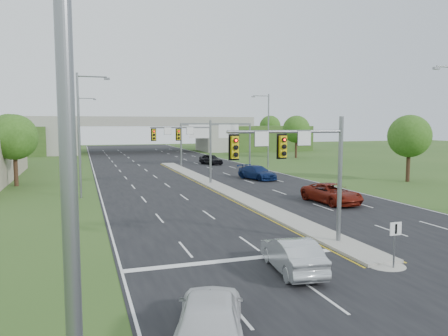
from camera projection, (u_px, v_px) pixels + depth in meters
ground at (338, 244)px, 24.12m from camera, size 240.00×240.00×0.00m
road at (189, 174)px, 57.20m from camera, size 24.00×160.00×0.02m
median at (216, 186)px, 45.85m from camera, size 2.00×54.00×0.16m
median_nose at (386, 264)px, 20.33m from camera, size 2.00×2.00×0.16m
lane_markings at (196, 180)px, 51.26m from camera, size 23.72×160.00×0.01m
signal_mast_near at (304, 160)px, 22.86m from camera, size 6.62×0.60×7.00m
signal_mast_far at (190, 141)px, 46.50m from camera, size 6.62×0.60×7.00m
keep_right_sign at (395, 237)px, 19.68m from camera, size 0.60×0.13×2.20m
sign_gantry at (215, 132)px, 68.12m from camera, size 11.58×0.44×6.67m
overpass at (142, 137)px, 99.38m from camera, size 80.00×14.00×8.10m
lightpole_l_near at (86, 167)px, 5.19m from camera, size 2.85×0.25×11.00m
lightpole_l_mid at (81, 129)px, 38.28m from camera, size 2.85×0.25×11.00m
lightpole_l_far at (81, 127)px, 71.36m from camera, size 2.85×0.25×11.00m
lightpole_r_far at (267, 127)px, 65.43m from camera, size 2.85×0.25×11.00m
tree_l_near at (14, 137)px, 45.75m from camera, size 4.80×4.80×7.60m
tree_l_mid at (9, 131)px, 68.10m from camera, size 5.20×5.20×8.12m
tree_r_near at (409, 136)px, 49.32m from camera, size 4.80×4.80×7.60m
tree_r_mid at (296, 129)px, 83.61m from camera, size 5.20×5.20×8.12m
tree_back_b at (34, 128)px, 104.97m from camera, size 5.60×5.60×8.32m
tree_back_c at (223, 127)px, 119.85m from camera, size 5.60×5.60×8.32m
tree_back_d at (270, 126)px, 124.16m from camera, size 6.00×6.00×8.85m
car_white at (210, 315)px, 13.12m from camera, size 3.48×5.35×1.69m
car_silver at (292, 254)px, 19.49m from camera, size 2.14×4.83×1.54m
car_far_a at (332, 193)px, 36.24m from camera, size 3.28×6.10×1.63m
car_far_b at (257, 173)px, 51.61m from camera, size 3.76×6.03×1.63m
car_far_c at (211, 159)px, 70.52m from camera, size 3.24×5.22×1.66m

